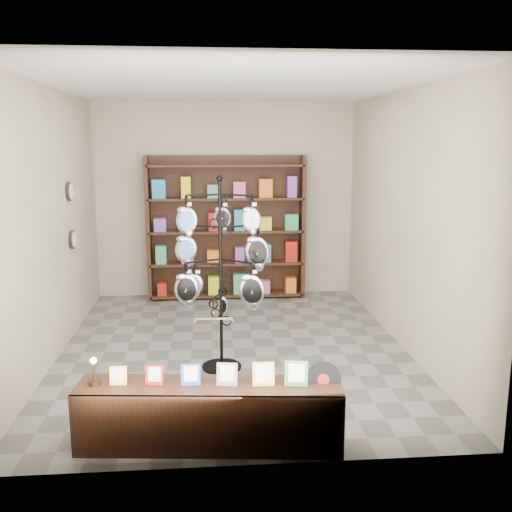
{
  "coord_description": "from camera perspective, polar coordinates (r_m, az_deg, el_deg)",
  "views": [
    {
      "loc": [
        -0.28,
        -6.4,
        2.4
      ],
      "look_at": [
        0.18,
        -1.0,
        1.31
      ],
      "focal_mm": 40.0,
      "sensor_mm": 36.0,
      "label": 1
    }
  ],
  "objects": [
    {
      "name": "display_tree",
      "position": [
        5.94,
        -3.58,
        -0.36
      ],
      "size": [
        1.06,
        0.96,
        2.07
      ],
      "rotation": [
        0.0,
        0.0,
        -0.11
      ],
      "color": "black",
      "rests_on": "ground"
    },
    {
      "name": "back_shelving",
      "position": [
        8.81,
        -2.99,
        2.39
      ],
      "size": [
        2.42,
        0.36,
        2.2
      ],
      "color": "black",
      "rests_on": "ground"
    },
    {
      "name": "room_envelope",
      "position": [
        6.43,
        -2.37,
        6.45
      ],
      "size": [
        5.0,
        5.0,
        5.0
      ],
      "color": "#BEB299",
      "rests_on": "ground"
    },
    {
      "name": "front_shelf",
      "position": [
        4.73,
        -4.65,
        -15.55
      ],
      "size": [
        2.13,
        0.63,
        0.74
      ],
      "rotation": [
        0.0,
        0.0,
        -0.1
      ],
      "color": "black",
      "rests_on": "ground"
    },
    {
      "name": "ground",
      "position": [
        6.84,
        -2.25,
        -9.18
      ],
      "size": [
        5.0,
        5.0,
        0.0
      ],
      "primitive_type": "plane",
      "color": "slate",
      "rests_on": "ground"
    },
    {
      "name": "wall_clocks",
      "position": [
        7.45,
        -17.98,
        3.87
      ],
      "size": [
        0.03,
        0.24,
        0.84
      ],
      "color": "black",
      "rests_on": "ground"
    }
  ]
}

